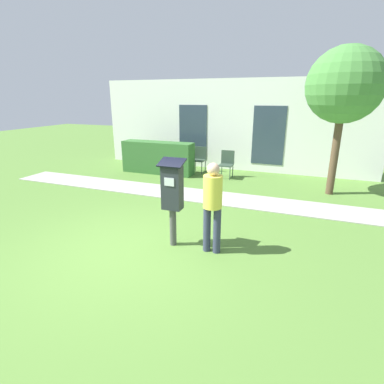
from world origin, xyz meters
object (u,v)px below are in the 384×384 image
person_standing (213,201)px  outdoor_chair_left (199,157)px  parking_meter (172,192)px  outdoor_chair_middle (227,162)px

person_standing → outdoor_chair_left: person_standing is taller
person_standing → outdoor_chair_left: 5.83m
person_standing → outdoor_chair_left: bearing=76.4°
outdoor_chair_left → parking_meter: bearing=-57.6°
person_standing → outdoor_chair_middle: bearing=66.5°
parking_meter → outdoor_chair_middle: bearing=93.9°
parking_meter → person_standing: parking_meter is taller
person_standing → parking_meter: bearing=145.3°
parking_meter → outdoor_chair_middle: size_ratio=1.77×
parking_meter → outdoor_chair_middle: 5.03m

